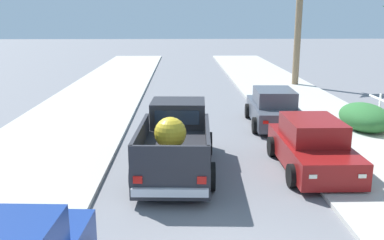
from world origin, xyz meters
TOP-DOWN VIEW (x-y plane):
  - sidewalk_left at (-5.38, 12.00)m, footprint 5.01×60.00m
  - sidewalk_right at (5.38, 12.00)m, footprint 5.01×60.00m
  - curb_left at (-4.28, 12.00)m, footprint 0.16×60.00m
  - curb_right at (4.28, 12.00)m, footprint 0.16×60.00m
  - pickup_truck at (-0.85, 6.21)m, footprint 2.38×5.29m
  - car_left_near at (3.15, 11.33)m, footprint 2.16×4.32m
  - car_right_near at (3.17, 6.06)m, footprint 2.03×4.26m
  - hedge_bush at (6.58, 10.34)m, footprint 1.80×2.80m

SIDE VIEW (x-z plane):
  - curb_left at x=-4.28m, z-range 0.00..0.10m
  - curb_right at x=4.28m, z-range 0.00..0.10m
  - sidewalk_left at x=-5.38m, z-range 0.00..0.12m
  - sidewalk_right at x=5.38m, z-range 0.00..0.12m
  - hedge_bush at x=6.58m, z-range 0.00..1.10m
  - car_left_near at x=3.15m, z-range -0.06..1.48m
  - car_right_near at x=3.17m, z-range -0.06..1.48m
  - pickup_truck at x=-0.85m, z-range -0.12..1.74m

